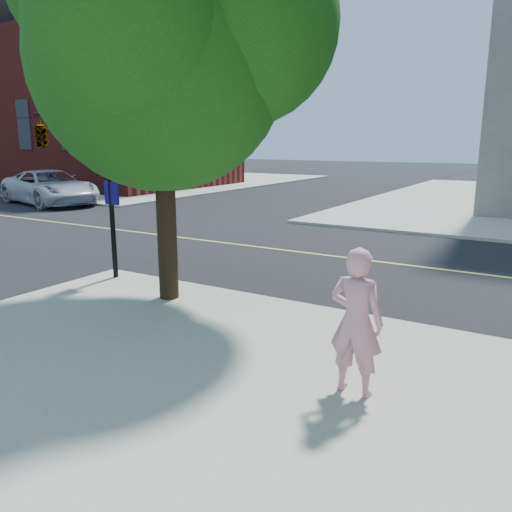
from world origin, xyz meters
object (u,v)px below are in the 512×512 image
Objects in this scene: man_on_phone at (356,322)px; car_a at (50,187)px; street_tree at (165,29)px; signal_pole at (51,137)px.

car_a is (-20.28, 11.15, -0.17)m from man_on_phone.
street_tree is at bearing -21.35° from man_on_phone.
man_on_phone is 9.02m from signal_pole.
street_tree is 1.23× the size of car_a.
signal_pole is 14.93m from car_a.
street_tree is at bearing -107.19° from car_a.
street_tree reaches higher than car_a.
car_a is at bearing -27.34° from man_on_phone.
man_on_phone is at bearing -24.23° from signal_pole.
man_on_phone is 0.24× the size of street_tree.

